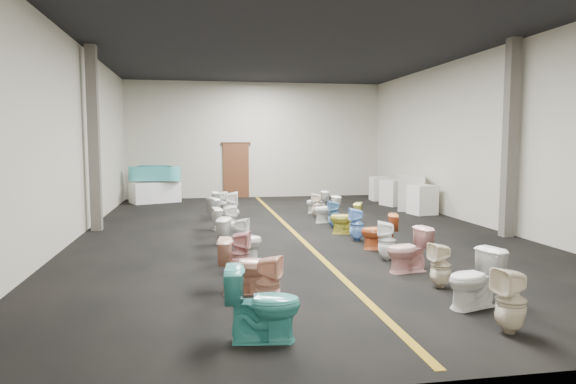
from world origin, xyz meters
name	(u,v)px	position (x,y,z in m)	size (l,w,h in m)	color
floor	(293,231)	(0.00, 0.00, 0.00)	(16.00, 16.00, 0.00)	black
ceiling	(293,43)	(0.00, 0.00, 4.50)	(16.00, 16.00, 0.00)	black
wall_back	(256,140)	(0.00, 8.00, 2.25)	(10.00, 10.00, 0.00)	#B9B49E
wall_front	(459,134)	(0.00, -8.00, 2.25)	(10.00, 10.00, 0.00)	#B9B49E
wall_left	(73,139)	(-5.00, 0.00, 2.25)	(16.00, 16.00, 0.00)	#B9B49E
wall_right	(484,139)	(5.00, 0.00, 2.25)	(16.00, 16.00, 0.00)	#B9B49E
aisle_stripe	(293,231)	(0.00, 0.00, 0.00)	(0.12, 15.60, 0.01)	olive
back_door	(236,171)	(-0.80, 7.94, 1.05)	(1.00, 0.10, 2.10)	#562D19
door_frame	(236,143)	(-0.80, 7.95, 2.12)	(1.15, 0.08, 0.10)	#331C11
column_left	(94,139)	(-4.75, 1.00, 2.25)	(0.25, 0.25, 4.50)	#59544C
column_right	(510,139)	(4.75, -1.50, 2.25)	(0.25, 0.25, 4.50)	#59544C
display_table	(155,192)	(-3.81, 6.77, 0.37)	(1.67, 0.83, 0.74)	white
bathtub	(155,173)	(-3.81, 6.77, 1.07)	(1.85, 0.85, 0.55)	#41B8BD
appliance_crate_a	(422,200)	(4.40, 2.27, 0.44)	(0.68, 0.68, 0.88)	silver
appliance_crate_b	(411,193)	(4.40, 3.13, 0.55)	(0.80, 0.80, 1.10)	beige
appliance_crate_c	(395,193)	(4.40, 4.45, 0.44)	(0.78, 0.78, 0.88)	silver
appliance_crate_d	(379,189)	(4.40, 6.03, 0.44)	(0.62, 0.62, 0.88)	silver
toilet_left_0	(263,304)	(-1.58, -6.75, 0.42)	(0.47, 0.82, 0.83)	teal
toilet_left_1	(268,284)	(-1.39, -5.78, 0.36)	(0.33, 0.33, 0.73)	#EAAA90
toilet_left_2	(246,266)	(-1.60, -4.92, 0.40)	(0.45, 0.78, 0.80)	#DE9E84
toilet_left_3	(240,253)	(-1.61, -3.92, 0.36)	(0.33, 0.33, 0.73)	#D49394
toilet_left_4	(240,240)	(-1.52, -3.00, 0.40)	(0.45, 0.79, 0.81)	white
toilet_left_5	(240,235)	(-1.45, -2.15, 0.34)	(0.31, 0.31, 0.68)	white
toilet_left_6	(231,226)	(-1.58, -1.27, 0.39)	(0.44, 0.77, 0.79)	white
toilet_left_7	(228,221)	(-1.58, -0.28, 0.35)	(0.32, 0.32, 0.71)	white
toilet_left_8	(225,213)	(-1.62, 0.60, 0.40)	(0.45, 0.79, 0.81)	white
toilet_left_9	(230,208)	(-1.43, 1.48, 0.43)	(0.39, 0.39, 0.86)	white
toilet_left_10	(225,205)	(-1.51, 2.53, 0.38)	(0.43, 0.75, 0.77)	silver
toilet_left_11	(221,203)	(-1.58, 3.38, 0.34)	(0.31, 0.31, 0.68)	white
toilet_right_0	(511,301)	(1.23, -7.02, 0.38)	(0.34, 0.35, 0.76)	beige
toilet_right_1	(474,279)	(1.30, -6.11, 0.39)	(0.44, 0.76, 0.78)	white
toilet_right_2	(441,266)	(1.29, -5.17, 0.34)	(0.31, 0.31, 0.68)	beige
toilet_right_3	(408,250)	(1.19, -4.20, 0.38)	(0.42, 0.74, 0.76)	beige
toilet_right_4	(387,241)	(1.15, -3.31, 0.37)	(0.33, 0.34, 0.73)	white
toilet_right_5	(379,232)	(1.34, -2.39, 0.37)	(0.41, 0.72, 0.74)	#D15F2C
toilet_right_6	(357,224)	(1.18, -1.41, 0.36)	(0.33, 0.33, 0.73)	#7EB5F3
toilet_right_7	(346,218)	(1.17, -0.56, 0.38)	(0.42, 0.74, 0.76)	#D8CE43
toilet_right_8	(334,214)	(1.13, 0.33, 0.35)	(0.31, 0.32, 0.70)	#6398CA
toilet_right_9	(326,209)	(1.15, 1.21, 0.36)	(0.40, 0.71, 0.72)	white
toilet_right_10	(317,205)	(1.12, 2.18, 0.35)	(0.32, 0.32, 0.70)	#F6E7CD
toilet_right_11	(317,202)	(1.32, 3.07, 0.34)	(0.38, 0.66, 0.68)	white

